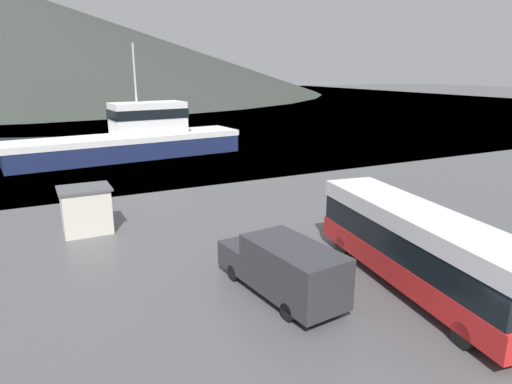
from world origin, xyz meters
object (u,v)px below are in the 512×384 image
(tour_bus, at_px, (417,245))
(dock_kiosk, at_px, (86,210))
(fishing_boat, at_px, (133,138))
(small_boat, at_px, (24,142))
(delivery_van, at_px, (284,267))

(tour_bus, xyz_separation_m, dock_kiosk, (-11.20, 13.11, -0.59))
(fishing_boat, distance_m, small_boat, 16.70)
(fishing_boat, bearing_deg, small_boat, 31.16)
(dock_kiosk, bearing_deg, delivery_van, -61.85)
(dock_kiosk, relative_size, small_boat, 0.46)
(tour_bus, height_order, fishing_boat, fishing_boat)
(delivery_van, height_order, fishing_boat, fishing_boat)
(fishing_boat, xyz_separation_m, small_boat, (-9.91, 13.34, -1.57))
(tour_bus, xyz_separation_m, fishing_boat, (-4.14, 34.06, 0.11))
(tour_bus, distance_m, delivery_van, 5.52)
(tour_bus, distance_m, dock_kiosk, 17.25)
(fishing_boat, distance_m, dock_kiosk, 22.13)
(delivery_van, relative_size, fishing_boat, 0.28)
(small_boat, bearing_deg, dock_kiosk, -157.82)
(small_boat, bearing_deg, fishing_boat, -125.96)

